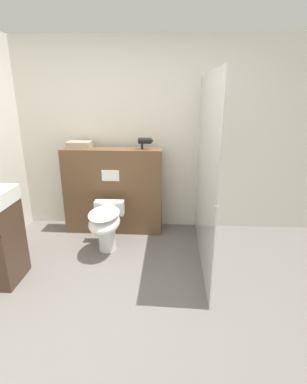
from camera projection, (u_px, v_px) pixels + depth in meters
ground_plane at (111, 312)px, 2.62m from camera, size 12.00×12.00×0.00m
wall_back at (134, 137)px, 3.99m from camera, size 8.00×0.06×2.50m
partition_panel at (113, 191)px, 3.98m from camera, size 1.29×0.27×1.14m
shower_glass at (205, 174)px, 3.15m from camera, size 0.04×1.78×2.01m
toilet at (106, 223)px, 3.50m from camera, size 0.36×0.62×0.55m
hair_drier at (145, 141)px, 3.73m from camera, size 0.19×0.08×0.15m
folded_towel at (79, 145)px, 3.83m from camera, size 0.30×0.19×0.08m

